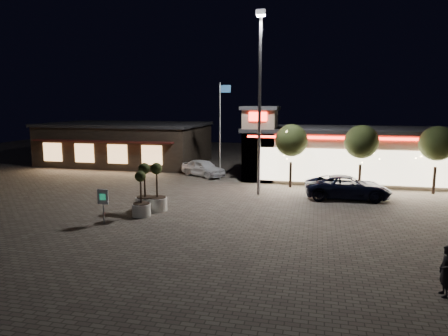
% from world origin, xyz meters
% --- Properties ---
extents(ground, '(90.00, 90.00, 0.00)m').
position_xyz_m(ground, '(0.00, 0.00, 0.00)').
color(ground, '#655D51').
rests_on(ground, ground).
extents(retail_building, '(20.40, 8.40, 6.10)m').
position_xyz_m(retail_building, '(9.51, 15.82, 2.21)').
color(retail_building, tan).
rests_on(retail_building, ground).
extents(restaurant_building, '(16.40, 11.00, 4.30)m').
position_xyz_m(restaurant_building, '(-14.00, 19.97, 2.16)').
color(restaurant_building, '#382D23').
rests_on(restaurant_building, ground).
extents(floodlight_pole, '(0.60, 0.40, 12.38)m').
position_xyz_m(floodlight_pole, '(2.00, 8.00, 7.02)').
color(floodlight_pole, gray).
rests_on(floodlight_pole, ground).
extents(flagpole, '(0.95, 0.10, 8.00)m').
position_xyz_m(flagpole, '(-1.90, 13.00, 4.74)').
color(flagpole, white).
rests_on(flagpole, ground).
extents(string_tree_a, '(2.42, 2.42, 4.79)m').
position_xyz_m(string_tree_a, '(4.00, 11.00, 3.56)').
color(string_tree_a, '#332319').
rests_on(string_tree_a, ground).
extents(string_tree_b, '(2.42, 2.42, 4.79)m').
position_xyz_m(string_tree_b, '(9.00, 11.00, 3.56)').
color(string_tree_b, '#332319').
rests_on(string_tree_b, ground).
extents(string_tree_c, '(2.42, 2.42, 4.79)m').
position_xyz_m(string_tree_c, '(14.00, 11.00, 3.56)').
color(string_tree_c, '#332319').
rests_on(string_tree_c, ground).
extents(pickup_truck, '(5.80, 3.06, 1.55)m').
position_xyz_m(pickup_truck, '(7.97, 8.13, 0.78)').
color(pickup_truck, black).
rests_on(pickup_truck, ground).
extents(white_sedan, '(4.63, 3.71, 1.48)m').
position_xyz_m(white_sedan, '(-3.78, 14.00, 0.74)').
color(white_sedan, white).
rests_on(white_sedan, ground).
extents(pedestrian, '(0.48, 0.67, 1.73)m').
position_xyz_m(pedestrian, '(10.15, -5.53, 0.87)').
color(pedestrian, black).
rests_on(pedestrian, ground).
extents(planter_left, '(1.17, 1.17, 2.88)m').
position_xyz_m(planter_left, '(-3.22, 2.32, 0.89)').
color(planter_left, white).
rests_on(planter_left, ground).
extents(planter_mid, '(1.06, 1.06, 2.60)m').
position_xyz_m(planter_mid, '(-3.64, 1.02, 0.80)').
color(planter_mid, white).
rests_on(planter_mid, ground).
extents(planter_right, '(1.16, 1.16, 2.85)m').
position_xyz_m(planter_right, '(-3.96, 2.25, 0.88)').
color(planter_right, white).
rests_on(planter_right, ground).
extents(valet_sign, '(0.61, 0.09, 1.85)m').
position_xyz_m(valet_sign, '(-4.95, -0.78, 1.29)').
color(valet_sign, gray).
rests_on(valet_sign, ground).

